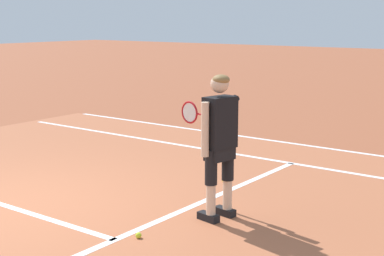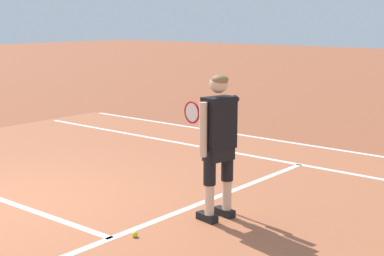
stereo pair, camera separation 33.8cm
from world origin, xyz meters
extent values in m
plane|color=#9E5133|center=(0.00, 0.00, 0.00)|extent=(80.00, 80.00, 0.00)
cube|color=#B2603D|center=(0.00, -0.69, 0.00)|extent=(10.98, 10.92, 0.00)
cube|color=white|center=(0.00, -1.83, 0.00)|extent=(8.23, 0.10, 0.01)
cube|color=white|center=(4.12, -0.69, 0.00)|extent=(0.10, 10.52, 0.01)
cube|color=white|center=(5.49, -0.69, 0.00)|extent=(0.10, 10.52, 0.01)
cube|color=black|center=(1.09, -2.29, 0.04)|extent=(0.16, 0.29, 0.09)
cube|color=black|center=(1.37, -2.34, 0.04)|extent=(0.16, 0.29, 0.09)
cylinder|color=beige|center=(1.09, -2.33, 0.27)|extent=(0.11, 0.11, 0.36)
cylinder|color=black|center=(1.09, -2.33, 0.66)|extent=(0.14, 0.14, 0.41)
cylinder|color=beige|center=(1.36, -2.38, 0.27)|extent=(0.11, 0.11, 0.36)
cylinder|color=black|center=(1.36, -2.38, 0.66)|extent=(0.14, 0.14, 0.41)
cube|color=black|center=(1.22, -2.35, 0.82)|extent=(0.37, 0.26, 0.20)
cube|color=black|center=(1.22, -2.35, 1.16)|extent=(0.41, 0.28, 0.60)
cylinder|color=beige|center=(0.99, -2.31, 1.11)|extent=(0.09, 0.09, 0.62)
cylinder|color=black|center=(1.50, -2.31, 1.31)|extent=(0.13, 0.27, 0.29)
cylinder|color=beige|center=(1.58, -2.11, 1.17)|extent=(0.13, 0.30, 0.14)
sphere|color=beige|center=(1.22, -2.34, 1.60)|extent=(0.21, 0.21, 0.21)
ellipsoid|color=olive|center=(1.22, -2.36, 1.66)|extent=(0.23, 0.23, 0.12)
cylinder|color=#232326|center=(1.63, -1.90, 1.14)|extent=(0.07, 0.20, 0.03)
cylinder|color=red|center=(1.66, -1.75, 1.14)|extent=(0.04, 0.10, 0.02)
torus|color=red|center=(1.69, -1.57, 1.14)|extent=(0.08, 0.30, 0.30)
cylinder|color=silver|center=(1.69, -1.57, 1.14)|extent=(0.05, 0.25, 0.25)
sphere|color=#CCE02D|center=(2.54, -1.55, 0.03)|extent=(0.07, 0.07, 0.07)
sphere|color=#CCE02D|center=(0.19, -2.00, 0.03)|extent=(0.07, 0.07, 0.07)
camera|label=1|loc=(-4.17, -5.97, 2.34)|focal=53.85mm
camera|label=2|loc=(-3.96, -6.24, 2.34)|focal=53.85mm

